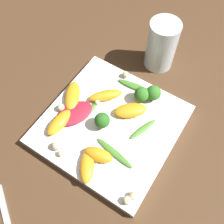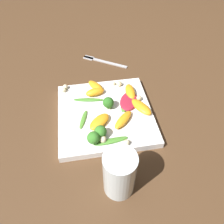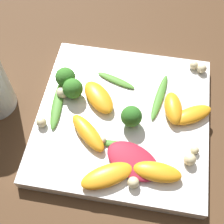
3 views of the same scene
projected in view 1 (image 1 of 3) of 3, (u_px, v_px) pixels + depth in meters
name	position (u px, v px, depth m)	size (l,w,h in m)	color
ground_plane	(111.00, 127.00, 0.56)	(2.40, 2.40, 0.00)	#4C331E
plate	(111.00, 125.00, 0.55)	(0.26, 0.26, 0.02)	white
drinking_glass	(163.00, 46.00, 0.59)	(0.07, 0.07, 0.12)	silver
radicchio_leaf_0	(74.00, 113.00, 0.54)	(0.09, 0.08, 0.01)	maroon
orange_segment_0	(87.00, 166.00, 0.48)	(0.07, 0.06, 0.02)	orange
orange_segment_1	(98.00, 155.00, 0.49)	(0.04, 0.06, 0.02)	orange
orange_segment_2	(106.00, 95.00, 0.56)	(0.07, 0.07, 0.02)	orange
orange_segment_3	(59.00, 122.00, 0.53)	(0.07, 0.03, 0.02)	orange
orange_segment_4	(130.00, 110.00, 0.54)	(0.07, 0.07, 0.02)	orange
orange_segment_5	(72.00, 96.00, 0.56)	(0.08, 0.06, 0.02)	orange
broccoli_floret_0	(142.00, 94.00, 0.55)	(0.03, 0.03, 0.04)	#84AD5B
broccoli_floret_1	(153.00, 93.00, 0.55)	(0.03, 0.03, 0.04)	#84AD5B
broccoli_floret_2	(102.00, 120.00, 0.52)	(0.03, 0.03, 0.04)	#7A9E51
arugula_sprig_0	(114.00, 153.00, 0.50)	(0.03, 0.09, 0.01)	#47842D
arugula_sprig_1	(137.00, 87.00, 0.58)	(0.03, 0.09, 0.01)	#47842D
arugula_sprig_2	(90.00, 111.00, 0.55)	(0.06, 0.01, 0.01)	#47842D
arugula_sprig_3	(143.00, 129.00, 0.53)	(0.07, 0.03, 0.01)	#518E33
macadamia_nut_0	(61.00, 153.00, 0.50)	(0.01, 0.01, 0.01)	beige
macadamia_nut_1	(97.00, 102.00, 0.56)	(0.01, 0.01, 0.01)	beige
macadamia_nut_2	(126.00, 74.00, 0.59)	(0.02, 0.02, 0.02)	beige
macadamia_nut_3	(133.00, 196.00, 0.46)	(0.01, 0.01, 0.01)	beige
macadamia_nut_4	(61.00, 107.00, 0.55)	(0.02, 0.02, 0.02)	beige
macadamia_nut_5	(144.00, 91.00, 0.57)	(0.02, 0.02, 0.02)	beige
macadamia_nut_6	(56.00, 146.00, 0.50)	(0.02, 0.02, 0.02)	beige
macadamia_nut_7	(127.00, 200.00, 0.45)	(0.02, 0.02, 0.02)	beige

